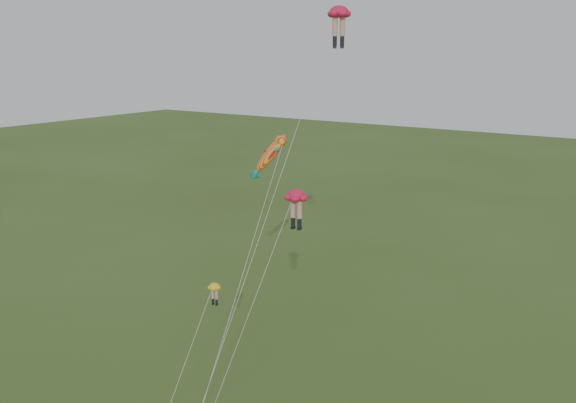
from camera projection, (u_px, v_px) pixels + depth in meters
The scene contains 4 objects.
legs_kite_red_high at pixel (337, 21), 39.12m from camera, with size 5.31×10.88×25.20m.
legs_kite_red_mid at pixel (295, 203), 36.18m from camera, with size 4.63×5.28×14.93m.
legs_kite_yellow at pixel (211, 296), 40.31m from camera, with size 1.60×4.67×8.28m.
fish_kite at pixel (271, 154), 45.76m from camera, with size 2.99×11.83×16.94m.
Camera 1 is at (23.93, -26.88, 22.68)m, focal length 40.00 mm.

